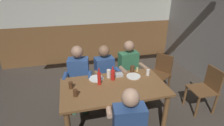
% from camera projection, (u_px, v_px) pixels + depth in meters
% --- Properties ---
extents(ground_plane, '(6.45, 6.45, 0.00)m').
position_uv_depth(ground_plane, '(112.00, 117.00, 3.30)').
color(ground_plane, '#423A33').
extents(back_wall_wainscot, '(5.22, 0.12, 1.17)m').
position_uv_depth(back_wall_wainscot, '(90.00, 43.00, 5.46)').
color(back_wall_wainscot, brown).
rests_on(back_wall_wainscot, ground_plane).
extents(dining_table, '(1.70, 0.93, 0.77)m').
position_uv_depth(dining_table, '(114.00, 91.00, 2.89)').
color(dining_table, brown).
rests_on(dining_table, ground_plane).
extents(person_0, '(0.57, 0.59, 1.24)m').
position_uv_depth(person_0, '(79.00, 74.00, 3.38)').
color(person_0, '#2D4C84').
rests_on(person_0, ground_plane).
extents(person_1, '(0.54, 0.56, 1.21)m').
position_uv_depth(person_1, '(105.00, 72.00, 3.50)').
color(person_1, '#2D4C84').
rests_on(person_1, ground_plane).
extents(person_2, '(0.56, 0.54, 1.26)m').
position_uv_depth(person_2, '(130.00, 68.00, 3.60)').
color(person_2, '#33724C').
rests_on(person_2, ground_plane).
extents(person_3, '(0.57, 0.55, 1.19)m').
position_uv_depth(person_3, '(128.00, 121.00, 2.28)').
color(person_3, '#2D4C84').
rests_on(person_3, ground_plane).
extents(chair_empty_near_left, '(0.45, 0.45, 0.88)m').
position_uv_depth(chair_empty_near_left, '(206.00, 88.00, 3.33)').
color(chair_empty_near_left, brown).
rests_on(chair_empty_near_left, ground_plane).
extents(chair_empty_far_end, '(0.60, 0.60, 0.88)m').
position_uv_depth(chair_empty_far_end, '(160.00, 73.00, 3.89)').
color(chair_empty_far_end, brown).
rests_on(chair_empty_far_end, ground_plane).
extents(table_candle, '(0.04, 0.04, 0.08)m').
position_uv_depth(table_candle, '(137.00, 70.00, 3.29)').
color(table_candle, '#F9E08C').
rests_on(table_candle, dining_table).
extents(condiment_caddy, '(0.14, 0.10, 0.05)m').
position_uv_depth(condiment_caddy, '(119.00, 75.00, 3.13)').
color(condiment_caddy, '#B2B7BC').
rests_on(condiment_caddy, dining_table).
extents(plate_0, '(0.26, 0.26, 0.01)m').
position_uv_depth(plate_0, '(96.00, 79.00, 3.05)').
color(plate_0, white).
rests_on(plate_0, dining_table).
extents(plate_1, '(0.25, 0.25, 0.01)m').
position_uv_depth(plate_1, '(133.00, 76.00, 3.12)').
color(plate_1, white).
rests_on(plate_1, dining_table).
extents(bottle_0, '(0.07, 0.07, 0.25)m').
position_uv_depth(bottle_0, '(113.00, 75.00, 2.98)').
color(bottle_0, red).
rests_on(bottle_0, dining_table).
extents(bottle_1, '(0.06, 0.06, 0.29)m').
position_uv_depth(bottle_1, '(99.00, 78.00, 2.85)').
color(bottle_1, red).
rests_on(bottle_1, dining_table).
extents(pint_glass_0, '(0.06, 0.06, 0.11)m').
position_uv_depth(pint_glass_0, '(148.00, 72.00, 3.15)').
color(pint_glass_0, white).
rests_on(pint_glass_0, dining_table).
extents(pint_glass_1, '(0.07, 0.07, 0.11)m').
position_uv_depth(pint_glass_1, '(76.00, 93.00, 2.57)').
color(pint_glass_1, '#4C2D19').
rests_on(pint_glass_1, dining_table).
extents(pint_glass_2, '(0.07, 0.07, 0.12)m').
position_uv_depth(pint_glass_2, '(71.00, 85.00, 2.76)').
color(pint_glass_2, '#4C2D19').
rests_on(pint_glass_2, dining_table).
extents(pint_glass_3, '(0.07, 0.07, 0.15)m').
position_uv_depth(pint_glass_3, '(109.00, 74.00, 3.07)').
color(pint_glass_3, white).
rests_on(pint_glass_3, dining_table).
extents(pint_glass_4, '(0.08, 0.08, 0.12)m').
position_uv_depth(pint_glass_4, '(132.00, 69.00, 3.27)').
color(pint_glass_4, '#4C2D19').
rests_on(pint_glass_4, dining_table).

